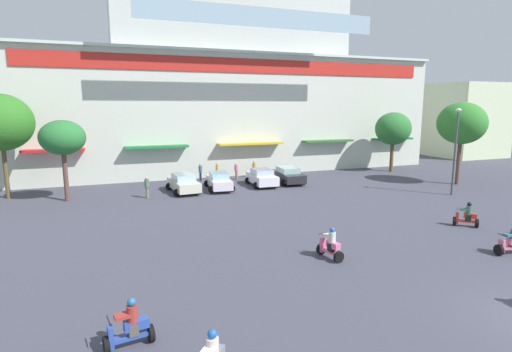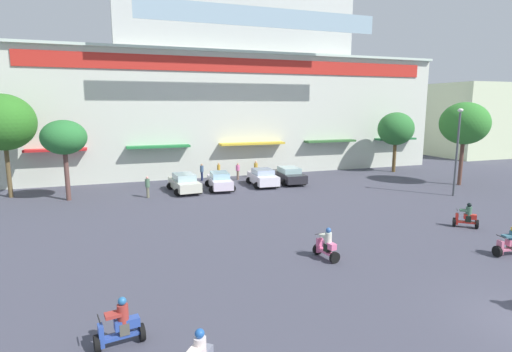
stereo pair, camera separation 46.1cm
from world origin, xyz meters
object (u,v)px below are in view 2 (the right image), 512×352
(plaza_tree_2, at_px, (64,138))
(scooter_rider_0, at_px, (510,244))
(plaza_tree_0, at_px, (3,122))
(pedestrian_4, at_px, (202,171))
(parked_car_3, at_px, (289,175))
(parked_car_1, at_px, (220,181))
(plaza_tree_1, at_px, (464,124))
(pedestrian_1, at_px, (148,186))
(pedestrian_2, at_px, (256,168))
(scooter_rider_3, at_px, (120,326))
(streetlamp_near, at_px, (457,145))
(parked_car_2, at_px, (263,177))
(pedestrian_3, at_px, (219,170))
(scooter_rider_2, at_px, (327,246))
(pedestrian_0, at_px, (238,170))
(plaza_tree_3, at_px, (396,129))
(scooter_rider_6, at_px, (466,217))
(parked_car_0, at_px, (184,183))

(plaza_tree_2, xyz_separation_m, scooter_rider_0, (20.69, -19.23, -4.06))
(plaza_tree_0, relative_size, pedestrian_4, 4.88)
(parked_car_3, distance_m, pedestrian_4, 8.20)
(parked_car_1, xyz_separation_m, scooter_rider_0, (9.06, -19.32, -0.16))
(plaza_tree_1, bearing_deg, scooter_rider_0, -129.24)
(pedestrian_1, relative_size, pedestrian_2, 1.02)
(scooter_rider_3, bearing_deg, streetlamp_near, 26.43)
(parked_car_2, xyz_separation_m, pedestrian_2, (0.82, 4.24, 0.15))
(plaza_tree_0, bearing_deg, pedestrian_3, 7.12)
(parked_car_2, relative_size, scooter_rider_2, 2.68)
(plaza_tree_0, distance_m, pedestrian_1, 11.61)
(plaza_tree_0, xyz_separation_m, plaza_tree_2, (4.29, -2.50, -1.08))
(pedestrian_0, height_order, pedestrian_2, pedestrian_2)
(plaza_tree_0, distance_m, plaza_tree_3, 35.73)
(pedestrian_1, distance_m, pedestrian_2, 12.16)
(parked_car_3, bearing_deg, scooter_rider_0, -83.13)
(pedestrian_4, bearing_deg, scooter_rider_3, -106.92)
(plaza_tree_2, relative_size, scooter_rider_6, 4.04)
(pedestrian_0, bearing_deg, scooter_rider_2, -95.47)
(pedestrian_2, bearing_deg, parked_car_2, -100.98)
(parked_car_0, bearing_deg, plaza_tree_3, 6.99)
(plaza_tree_1, relative_size, plaza_tree_3, 1.16)
(parked_car_3, height_order, scooter_rider_2, scooter_rider_2)
(parked_car_3, bearing_deg, streetlamp_near, -42.32)
(plaza_tree_0, bearing_deg, parked_car_1, -8.60)
(plaza_tree_3, xyz_separation_m, streetlamp_near, (-3.13, -11.22, -0.60))
(scooter_rider_3, bearing_deg, parked_car_3, 55.18)
(pedestrian_4, bearing_deg, plaza_tree_1, -24.49)
(parked_car_1, bearing_deg, scooter_rider_6, -54.73)
(scooter_rider_6, xyz_separation_m, streetlamp_near, (5.89, 6.76, 3.34))
(scooter_rider_3, bearing_deg, pedestrian_3, 69.78)
(plaza_tree_0, distance_m, pedestrian_0, 19.30)
(parked_car_1, height_order, pedestrian_3, pedestrian_3)
(plaza_tree_0, distance_m, scooter_rider_0, 33.51)
(pedestrian_0, xyz_separation_m, pedestrian_1, (-8.70, -4.99, 0.03))
(scooter_rider_6, bearing_deg, plaza_tree_2, 145.96)
(scooter_rider_3, relative_size, pedestrian_3, 0.93)
(plaza_tree_0, xyz_separation_m, scooter_rider_0, (24.98, -21.73, -5.15))
(parked_car_1, bearing_deg, plaza_tree_2, -179.55)
(scooter_rider_6, bearing_deg, plaza_tree_3, 63.36)
(parked_car_1, height_order, pedestrian_0, pedestrian_0)
(scooter_rider_0, distance_m, scooter_rider_2, 8.68)
(parked_car_0, distance_m, parked_car_3, 9.66)
(parked_car_3, bearing_deg, parked_car_0, -176.02)
(plaza_tree_2, bearing_deg, streetlamp_near, -16.47)
(pedestrian_0, bearing_deg, pedestrian_4, 167.87)
(plaza_tree_3, height_order, pedestrian_3, plaza_tree_3)
(scooter_rider_6, distance_m, pedestrian_1, 21.82)
(pedestrian_0, xyz_separation_m, pedestrian_4, (-3.31, 0.71, 0.01))
(pedestrian_2, distance_m, pedestrian_3, 3.73)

